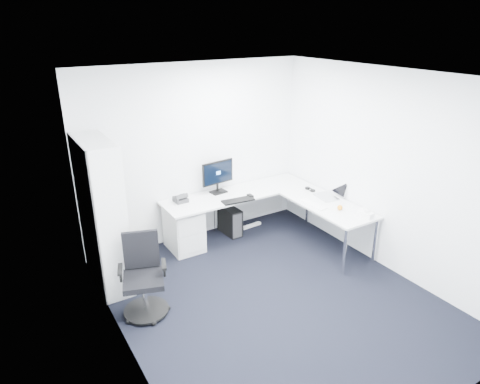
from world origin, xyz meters
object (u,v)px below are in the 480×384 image
task_chair (143,278)px  laptop (327,189)px  bookshelf (102,215)px  l_desk (250,221)px  monitor (218,177)px

task_chair → laptop: 3.07m
bookshelf → l_desk: bearing=-1.3°
task_chair → monitor: (1.73, 1.35, 0.49)m
laptop → l_desk: bearing=161.9°
bookshelf → monitor: 1.96m
monitor → laptop: size_ratio=1.47×
bookshelf → monitor: (1.90, 0.46, 0.01)m
laptop → task_chair: bearing=-165.5°
bookshelf → monitor: bookshelf is taller
monitor → bookshelf: bearing=-172.9°
l_desk → laptop: 1.26m
monitor → laptop: monitor is taller
bookshelf → monitor: bearing=13.6°
l_desk → task_chair: 2.17m
monitor → task_chair: bearing=-148.6°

